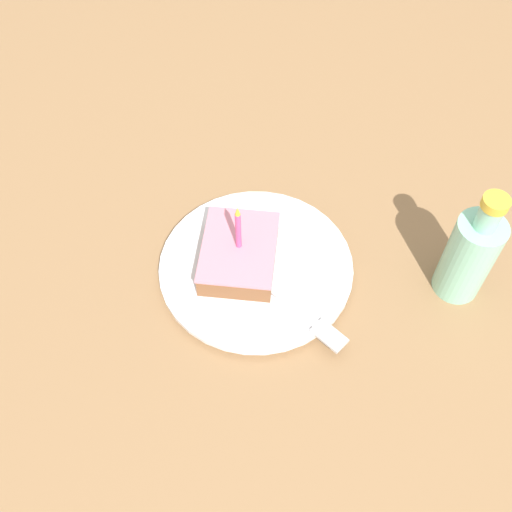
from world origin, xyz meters
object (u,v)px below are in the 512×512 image
(bottle, at_px, (470,255))
(plate, at_px, (256,267))
(fork, at_px, (295,308))
(cake_slice, at_px, (239,253))

(bottle, bearing_deg, plate, -178.33)
(fork, xyz_separation_m, bottle, (0.21, 0.07, 0.05))
(plate, xyz_separation_m, fork, (0.06, -0.06, 0.01))
(plate, distance_m, bottle, 0.28)
(plate, xyz_separation_m, bottle, (0.27, 0.01, 0.06))
(fork, distance_m, bottle, 0.23)
(plate, bearing_deg, fork, -48.32)
(plate, relative_size, bottle, 1.48)
(cake_slice, height_order, fork, cake_slice)
(plate, bearing_deg, bottle, 1.67)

